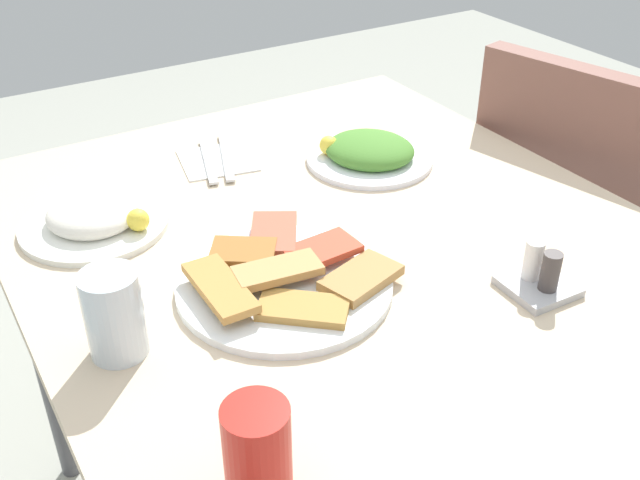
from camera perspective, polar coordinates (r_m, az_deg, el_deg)
The scene contains 11 objects.
dining_table at distance 1.20m, azimuth 1.58°, elevation -3.17°, with size 1.11×0.95×0.77m.
dining_chair at distance 1.72m, azimuth 18.91°, elevation 0.63°, with size 0.51×0.51×0.93m.
pide_platter at distance 1.04m, azimuth -2.62°, elevation -3.03°, with size 0.31×0.30×0.04m.
salad_plate_greens at distance 1.22m, azimuth -16.84°, elevation 1.65°, with size 0.23×0.23×0.05m.
salad_plate_rice at distance 1.38m, azimuth 3.73°, elevation 6.70°, with size 0.23×0.23×0.05m.
soda_can at distance 0.74m, azimuth -4.77°, elevation -16.16°, with size 0.07×0.07×0.12m, color red.
drinking_glass at distance 0.94m, azimuth -15.44°, elevation -5.49°, with size 0.07×0.07×0.12m, color silver.
paper_napkin at distance 1.40m, azimuth -7.83°, elevation 6.04°, with size 0.13×0.13×0.00m, color white.
fork at distance 1.39m, azimuth -8.52°, elevation 6.00°, with size 0.18×0.02×0.01m, color silver.
spoon at distance 1.40m, azimuth -7.17°, elevation 6.36°, with size 0.20×0.02×0.01m, color silver.
condiment_caddy at distance 1.07m, azimuth 16.40°, elevation -2.73°, with size 0.09×0.09×0.07m.
Camera 1 is at (0.82, -0.54, 1.39)m, focal length 41.92 mm.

